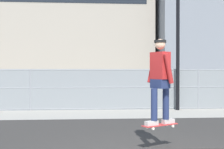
{
  "coord_description": "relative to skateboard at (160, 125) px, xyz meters",
  "views": [
    {
      "loc": [
        -1.25,
        -5.38,
        1.75
      ],
      "look_at": [
        -0.55,
        3.89,
        1.65
      ],
      "focal_mm": 49.79,
      "sensor_mm": 36.0,
      "label": 1
    }
  ],
  "objects": [
    {
      "name": "chain_fence",
      "position": [
        -0.17,
        7.93,
        0.26
      ],
      "size": [
        23.07,
        0.06,
        1.85
      ],
      "color": "gray",
      "rests_on": "ground_plane"
    },
    {
      "name": "gravel_berm",
      "position": [
        -0.17,
        1.96,
        -0.58
      ],
      "size": [
        14.55,
        3.99,
        0.2
      ],
      "primitive_type": "cube",
      "color": "#33302D",
      "rests_on": "ground_plane"
    },
    {
      "name": "library_building",
      "position": [
        -7.07,
        40.42,
        8.77
      ],
      "size": [
        28.7,
        13.27,
        18.88
      ],
      "color": "#9E9384",
      "rests_on": "ground_plane"
    },
    {
      "name": "parked_car_near",
      "position": [
        -3.6,
        11.51,
        0.16
      ],
      "size": [
        4.55,
        2.27,
        1.66
      ],
      "color": "navy",
      "rests_on": "ground_plane"
    },
    {
      "name": "parked_car_mid",
      "position": [
        2.42,
        11.32,
        0.16
      ],
      "size": [
        4.53,
        2.21,
        1.66
      ],
      "color": "silver",
      "rests_on": "ground_plane"
    },
    {
      "name": "skater",
      "position": [
        0.0,
        0.0,
        0.98
      ],
      "size": [
        0.68,
        0.62,
        1.7
      ],
      "color": "#B2ADA8",
      "rests_on": "skateboard"
    },
    {
      "name": "skateboard",
      "position": [
        0.0,
        0.0,
        0.0
      ],
      "size": [
        0.8,
        0.56,
        0.07
      ],
      "color": "#B22D2D"
    },
    {
      "name": "street_lamp",
      "position": [
        2.59,
        7.61,
        3.64
      ],
      "size": [
        0.44,
        0.44,
        6.96
      ],
      "color": "black",
      "rests_on": "ground_plane"
    }
  ]
}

